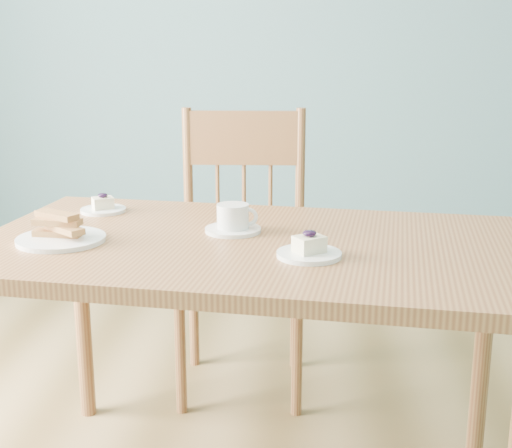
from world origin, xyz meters
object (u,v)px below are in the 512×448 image
at_px(dining_table, 249,268).
at_px(cheesecake_plate_near, 309,250).
at_px(cheesecake_plate_far, 103,207).
at_px(dining_chair, 242,250).
at_px(coffee_cup, 233,220).
at_px(biscotti_plate, 61,233).

distance_m(dining_table, cheesecake_plate_near, 0.22).
bearing_deg(cheesecake_plate_far, dining_chair, 47.20).
height_order(dining_chair, coffee_cup, dining_chair).
xyz_separation_m(cheesecake_plate_near, coffee_cup, (-0.20, 0.21, 0.02)).
height_order(cheesecake_plate_near, coffee_cup, coffee_cup).
bearing_deg(cheesecake_plate_far, dining_table, -31.56).
bearing_deg(cheesecake_plate_far, coffee_cup, -25.88).
bearing_deg(dining_table, coffee_cup, 127.80).
relative_size(dining_table, coffee_cup, 9.90).
distance_m(dining_chair, cheesecake_plate_near, 0.90).
relative_size(dining_table, dining_chair, 1.48).
xyz_separation_m(dining_table, cheesecake_plate_far, (-0.47, 0.29, 0.09)).
relative_size(cheesecake_plate_far, coffee_cup, 0.89).
distance_m(coffee_cup, biscotti_plate, 0.45).
relative_size(coffee_cup, biscotti_plate, 0.67).
relative_size(dining_table, biscotti_plate, 6.61).
xyz_separation_m(cheesecake_plate_far, coffee_cup, (0.42, -0.20, 0.02)).
distance_m(dining_chair, biscotti_plate, 0.89).
bearing_deg(cheesecake_plate_near, biscotti_plate, 172.29).
distance_m(cheesecake_plate_far, coffee_cup, 0.47).
relative_size(dining_table, cheesecake_plate_far, 11.06).
xyz_separation_m(cheesecake_plate_near, cheesecake_plate_far, (-0.62, 0.42, -0.00)).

